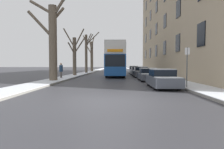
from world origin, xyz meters
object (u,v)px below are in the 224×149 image
Objects in this scene: double_decker_bus at (115,58)px; parked_car_1 at (148,75)px; parked_car_2 at (141,72)px; pedestrian_left_sidewalk at (61,70)px; parked_car_4 at (134,70)px; bare_tree_left_2 at (87,51)px; bare_tree_left_3 at (92,55)px; bare_tree_left_1 at (75,54)px; parked_car_0 at (162,79)px; parked_car_3 at (137,71)px; bare_tree_left_0 at (52,38)px; street_sign_post at (187,65)px.

double_decker_bus reaches higher than parked_car_1.
parked_car_2 is (3.38, -1.89, -1.90)m from double_decker_bus.
parked_car_1 is 6.32m from parked_car_2.
pedestrian_left_sidewalk is at bearing -156.74° from parked_car_2.
bare_tree_left_2 is at bearing 177.75° from parked_car_4.
bare_tree_left_3 is 22.90m from parked_car_2.
bare_tree_left_1 is 9.83m from bare_tree_left_2.
parked_car_0 is at bearing -90.00° from parked_car_4.
bare_tree_left_2 is at bearing 144.75° from parked_car_3.
pedestrian_left_sidewalk is (-0.28, 3.75, -3.08)m from bare_tree_left_0.
bare_tree_left_3 is 18.31m from parked_car_3.
bare_tree_left_3 reaches higher than bare_tree_left_2.
double_decker_bus is at bearing 58.99° from bare_tree_left_0.
parked_car_3 reaches higher than parked_car_1.
bare_tree_left_2 is 0.72× the size of double_decker_bus.
bare_tree_left_3 reaches higher than bare_tree_left_0.
bare_tree_left_0 reaches higher than pedestrian_left_sidewalk.
parked_car_3 is at bearing 20.71° from bare_tree_left_1.
bare_tree_left_3 is at bearing 108.65° from parked_car_1.
parked_car_2 is 2.44× the size of pedestrian_left_sidewalk.
parked_car_4 is at bearing 64.12° from bare_tree_left_0.
bare_tree_left_2 is 11.49m from parked_car_3.
bare_tree_left_1 reaches higher than double_decker_bus.
bare_tree_left_0 is 12.57m from parked_car_2.
parked_car_1 is at bearing 54.37° from pedestrian_left_sidewalk.
parked_car_2 is at bearing -66.22° from bare_tree_left_3.
bare_tree_left_3 is 24.99m from pedestrian_left_sidewalk.
parked_car_1 is at bearing 100.93° from street_sign_post.
parked_car_4 reaches higher than parked_car_1.
parked_car_4 is (0.00, 23.71, 0.05)m from parked_car_0.
bare_tree_left_3 reaches higher than parked_car_1.
bare_tree_left_1 is at bearing 169.18° from parked_car_2.
parked_car_0 is at bearing -76.84° from double_decker_bus.
parked_car_4 is (3.38, 9.28, -1.88)m from double_decker_bus.
bare_tree_left_1 is at bearing 138.62° from parked_car_1.
street_sign_post is (10.87, -9.38, 0.56)m from pedestrian_left_sidewalk.
parked_car_1 is (9.22, 1.51, -3.47)m from bare_tree_left_0.
bare_tree_left_2 is 4.35× the size of pedestrian_left_sidewalk.
parked_car_1 is (0.00, 6.22, -0.01)m from parked_car_0.
double_decker_bus is at bearing 103.16° from parked_car_0.
bare_tree_left_1 is at bearing 124.73° from street_sign_post.
parked_car_4 is at bearing -2.25° from bare_tree_left_2.
pedestrian_left_sidewalk is at bearing -135.71° from double_decker_bus.
bare_tree_left_2 is 9.21m from bare_tree_left_3.
street_sign_post is (10.54, -15.21, -1.60)m from bare_tree_left_1.
parked_car_3 is at bearing 54.76° from bare_tree_left_0.
parked_car_1 is 2.14× the size of pedestrian_left_sidewalk.
pedestrian_left_sidewalk is (-9.50, 8.46, 0.38)m from parked_car_0.
parked_car_4 reaches higher than parked_car_0.
bare_tree_left_0 reaches higher than double_decker_bus.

